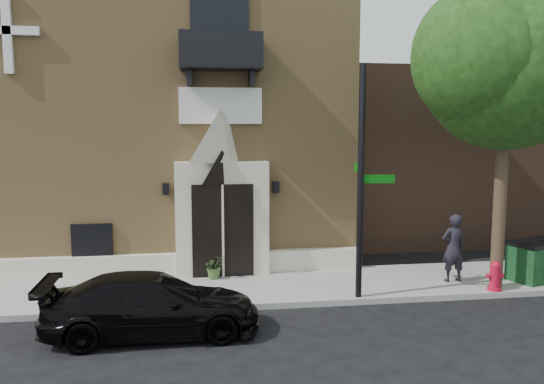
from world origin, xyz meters
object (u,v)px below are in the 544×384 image
at_px(fire_hydrant, 495,276).
at_px(dumpster, 539,260).
at_px(street_sign, 361,182).
at_px(pedestrian_near, 453,248).
at_px(black_sedan, 152,305).

xyz_separation_m(fire_hydrant, dumpster, (1.73, 0.75, 0.17)).
relative_size(street_sign, pedestrian_near, 3.07).
distance_m(street_sign, dumpster, 5.84).
relative_size(fire_hydrant, dumpster, 0.41).
bearing_deg(pedestrian_near, street_sign, 13.69).
relative_size(black_sedan, dumpster, 2.37).
relative_size(black_sedan, street_sign, 0.78).
relative_size(dumpster, pedestrian_near, 1.01).
distance_m(black_sedan, dumpster, 10.42).
height_order(black_sedan, street_sign, street_sign).
bearing_deg(fire_hydrant, dumpster, 23.29).
bearing_deg(street_sign, black_sedan, -157.24).
bearing_deg(street_sign, fire_hydrant, 6.50).
bearing_deg(black_sedan, street_sign, -74.85).
bearing_deg(fire_hydrant, pedestrian_near, 126.66).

